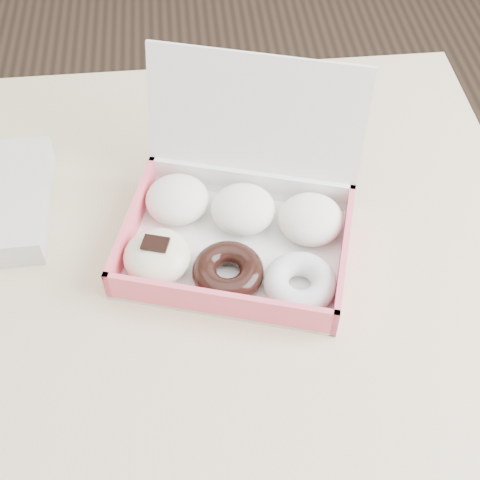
{
  "coord_description": "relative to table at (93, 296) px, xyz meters",
  "views": [
    {
      "loc": [
        0.15,
        -0.54,
        1.44
      ],
      "look_at": [
        0.2,
        -0.01,
        0.78
      ],
      "focal_mm": 50.0,
      "sensor_mm": 36.0,
      "label": 1
    }
  ],
  "objects": [
    {
      "name": "ground",
      "position": [
        0.0,
        0.0,
        -0.67
      ],
      "size": [
        4.0,
        4.0,
        0.0
      ],
      "primitive_type": "plane",
      "color": "black",
      "rests_on": "ground"
    },
    {
      "name": "donut_box",
      "position": [
        0.2,
        0.01,
        0.11
      ],
      "size": [
        0.35,
        0.33,
        0.21
      ],
      "rotation": [
        0.0,
        0.0,
        -0.29
      ],
      "color": "white",
      "rests_on": "table"
    },
    {
      "name": "table",
      "position": [
        0.0,
        0.0,
        0.0
      ],
      "size": [
        1.2,
        0.8,
        0.75
      ],
      "color": "tan",
      "rests_on": "ground"
    }
  ]
}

